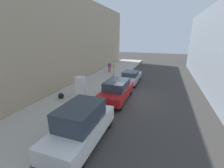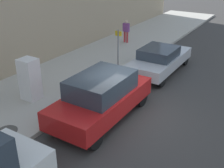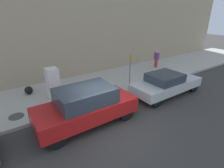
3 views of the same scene
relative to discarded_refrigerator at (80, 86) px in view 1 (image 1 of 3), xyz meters
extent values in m
plane|color=#383533|center=(3.95, 1.19, -1.06)|extent=(80.00, 80.00, 0.00)
cube|color=#B2ADA0|center=(-0.33, 1.19, -0.97)|extent=(4.77, 44.00, 0.17)
cube|color=tan|center=(-3.54, 1.19, 3.83)|extent=(1.66, 39.60, 9.77)
cube|color=white|center=(0.00, 0.00, 0.00)|extent=(0.71, 0.65, 1.77)
cube|color=black|center=(0.00, 0.33, 0.00)|extent=(0.01, 0.01, 1.68)
cube|color=yellow|center=(-0.09, 0.33, 0.10)|extent=(0.16, 0.01, 0.22)
cube|color=red|center=(0.00, 0.33, 0.57)|extent=(0.64, 0.01, 0.05)
cube|color=red|center=(0.00, 0.33, -0.35)|extent=(0.64, 0.01, 0.05)
cylinder|color=#47443F|center=(1.10, -2.21, -0.88)|extent=(0.70, 0.70, 0.02)
cylinder|color=slate|center=(1.63, 4.41, 0.25)|extent=(0.07, 0.07, 2.26)
cube|color=yellow|center=(1.63, 4.43, 1.18)|extent=(0.36, 0.02, 0.24)
cylinder|color=slate|center=(1.47, -4.76, -0.54)|extent=(0.22, 0.22, 0.70)
sphere|color=slate|center=(1.47, -4.76, -0.16)|extent=(0.20, 0.20, 0.20)
sphere|color=black|center=(-1.27, -1.17, -0.64)|extent=(0.49, 0.49, 0.49)
cylinder|color=#B73338|center=(-0.87, 9.53, -0.51)|extent=(0.14, 0.14, 0.76)
cylinder|color=#B73338|center=(-0.67, 9.53, -0.51)|extent=(0.14, 0.14, 0.76)
cube|color=#7A3D7F|center=(-0.77, 9.53, 0.16)|extent=(0.44, 0.22, 0.57)
sphere|color=beige|center=(-0.77, 9.53, 0.54)|extent=(0.21, 0.21, 0.21)
cube|color=silver|center=(3.24, -5.35, -0.28)|extent=(1.91, 4.61, 0.85)
cube|color=#2D3842|center=(3.24, -5.35, 0.62)|extent=(1.68, 2.54, 0.95)
cylinder|color=black|center=(2.42, -3.64, -0.71)|extent=(0.22, 0.69, 0.69)
cylinder|color=black|center=(4.07, -3.64, -0.71)|extent=(0.22, 0.69, 0.69)
cylinder|color=black|center=(2.42, -7.07, -0.71)|extent=(0.22, 0.69, 0.69)
cylinder|color=black|center=(4.07, -7.07, -0.71)|extent=(0.22, 0.69, 0.69)
cube|color=red|center=(3.24, 0.49, -0.34)|extent=(1.97, 4.59, 0.70)
cube|color=#2D3842|center=(3.24, 0.49, 0.36)|extent=(1.73, 2.53, 0.70)
cylinder|color=black|center=(2.39, 2.17, -0.69)|extent=(0.22, 0.73, 0.73)
cylinder|color=black|center=(4.10, 2.17, -0.69)|extent=(0.22, 0.73, 0.73)
cylinder|color=black|center=(2.39, -1.19, -0.69)|extent=(0.22, 0.73, 0.73)
cylinder|color=black|center=(4.10, -1.19, -0.69)|extent=(0.22, 0.73, 0.73)
cube|color=silver|center=(3.24, 6.06, -0.43)|extent=(1.89, 4.67, 0.55)
cube|color=#2D3842|center=(3.24, 5.83, 0.09)|extent=(1.67, 1.96, 0.50)
cylinder|color=black|center=(2.43, 7.80, -0.71)|extent=(0.22, 0.69, 0.69)
cylinder|color=black|center=(4.06, 7.80, -0.71)|extent=(0.22, 0.69, 0.69)
cylinder|color=black|center=(2.43, 4.32, -0.71)|extent=(0.22, 0.69, 0.69)
cylinder|color=black|center=(4.06, 4.32, -0.71)|extent=(0.22, 0.69, 0.69)
camera|label=1|loc=(6.90, -11.02, 4.27)|focal=24.00mm
camera|label=2|loc=(8.50, -7.23, 4.66)|focal=45.00mm
camera|label=3|loc=(9.64, -2.47, 3.78)|focal=28.00mm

